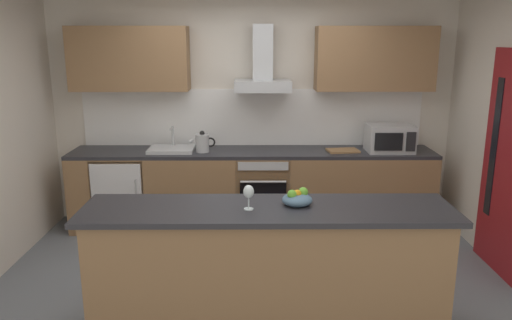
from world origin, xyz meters
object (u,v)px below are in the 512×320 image
Objects in this scene: microwave at (390,138)px; fruit_bowl at (297,199)px; oven at (263,189)px; sink at (172,149)px; kettle at (202,143)px; chopping_board at (343,151)px; wine_glass at (249,193)px; refrigerator at (124,192)px; range_hood at (263,70)px.

fruit_bowl is at bearing -121.22° from microwave.
sink is (-1.02, 0.01, 0.47)m from oven.
kettle is (0.35, -0.04, 0.08)m from sink.
kettle is at bearing 114.03° from fruit_bowl.
microwave is 1.47× the size of chopping_board.
kettle is 2.16m from fruit_bowl.
oven is at bearing 86.20° from wine_glass.
kettle reaches higher than fruit_bowl.
microwave is 2.60m from wine_glass.
chopping_board is (1.04, 2.09, -0.17)m from wine_glass.
refrigerator is 2.53m from chopping_board.
range_hood is (-1.41, 0.16, 0.74)m from microwave.
wine_glass is at bearing -116.41° from chopping_board.
refrigerator is at bearing -175.24° from range_hood.
wine_glass is 0.81× the size of fruit_bowl.
range_hood reaches higher than refrigerator.
fruit_bowl is (0.35, 0.10, -0.08)m from wine_glass.
wine_glass is (-1.55, -2.08, 0.03)m from microwave.
sink is 2.30m from wine_glass.
chopping_board reaches higher than refrigerator.
microwave is 0.69× the size of range_hood.
range_hood reaches higher than kettle.
kettle is 0.40× the size of range_hood.
kettle is (-2.08, -0.01, -0.04)m from microwave.
range_hood reaches higher than sink.
microwave is at bearing -0.92° from sink.
kettle is 1.31× the size of fruit_bowl.
fruit_bowl is (0.88, -1.97, -0.00)m from kettle.
refrigerator is 2.64m from wine_glass.
wine_glass is 0.52× the size of chopping_board.
kettle reaches higher than oven.
kettle is 1.57m from chopping_board.
oven is 1.59m from refrigerator.
fruit_bowl is 0.65× the size of chopping_board.
chopping_board is at bearing -9.70° from range_hood.
sink reaches higher than oven.
refrigerator is 2.94× the size of kettle.
sink is at bearing 172.75° from kettle.
refrigerator is at bearing 178.07° from kettle.
range_hood reaches higher than microwave.
oven is at bearing -0.62° from sink.
range_hood is 2.28m from fruit_bowl.
microwave is at bearing -6.37° from range_hood.
range_hood is at bearing 4.76° from refrigerator.
oven is 2.77× the size of kettle.
fruit_bowl is (1.23, -2.02, 0.08)m from sink.
sink is 1.34m from range_hood.
microwave is (3.00, -0.03, 0.62)m from refrigerator.
wine_glass is (-0.14, -2.11, 0.62)m from oven.
wine_glass is at bearing -55.51° from refrigerator.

